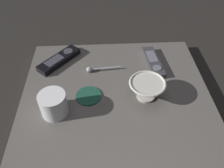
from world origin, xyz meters
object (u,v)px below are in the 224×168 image
object	(u,v)px
teaspoon	(94,69)
tv_remote_near	(59,60)
coffee_mug	(53,104)
cereal_bowl	(147,89)
drink_coaster	(88,96)
tv_remote_far	(153,62)

from	to	relation	value
teaspoon	tv_remote_near	xyz separation A→B (m)	(0.14, -0.07, 0.00)
coffee_mug	tv_remote_near	bearing A→B (deg)	-86.80
teaspoon	tv_remote_near	bearing A→B (deg)	-24.92
cereal_bowl	coffee_mug	size ratio (longest dim) A/B	1.42
cereal_bowl	drink_coaster	xyz separation A→B (m)	(0.20, -0.01, -0.04)
drink_coaster	coffee_mug	bearing A→B (deg)	30.50
cereal_bowl	teaspoon	world-z (taller)	cereal_bowl
coffee_mug	tv_remote_far	xyz separation A→B (m)	(-0.37, -0.23, -0.03)
cereal_bowl	drink_coaster	bearing A→B (deg)	-3.10
cereal_bowl	drink_coaster	world-z (taller)	cereal_bowl
tv_remote_near	teaspoon	bearing A→B (deg)	155.08
cereal_bowl	coffee_mug	distance (m)	0.32
cereal_bowl	teaspoon	size ratio (longest dim) A/B	0.93
drink_coaster	tv_remote_far	bearing A→B (deg)	-147.84
teaspoon	cereal_bowl	bearing A→B (deg)	142.12
tv_remote_far	coffee_mug	bearing A→B (deg)	31.68
teaspoon	coffee_mug	bearing A→B (deg)	57.12
tv_remote_far	teaspoon	bearing A→B (deg)	7.39
teaspoon	drink_coaster	bearing A→B (deg)	82.06
coffee_mug	tv_remote_near	world-z (taller)	coffee_mug
coffee_mug	drink_coaster	distance (m)	0.13
cereal_bowl	coffee_mug	world-z (taller)	coffee_mug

